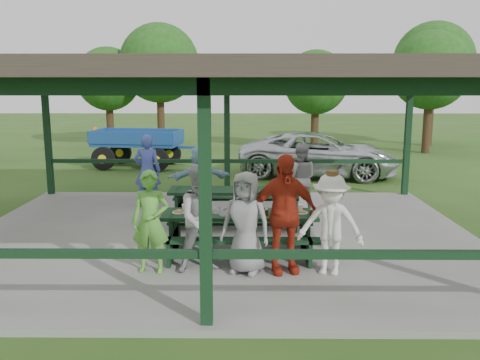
{
  "coord_description": "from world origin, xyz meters",
  "views": [
    {
      "loc": [
        0.47,
        -9.68,
        3.02
      ],
      "look_at": [
        0.38,
        -0.3,
        1.26
      ],
      "focal_mm": 38.0,
      "sensor_mm": 36.0,
      "label": 1
    }
  ],
  "objects_px": {
    "contestant_green": "(151,222)",
    "contestant_red": "(283,214)",
    "pickup_truck": "(319,155)",
    "picnic_table_far": "(236,202)",
    "farm_trailer": "(138,147)",
    "spectator_lblue": "(200,179)",
    "contestant_grey_mid": "(246,223)",
    "contestant_white_fedora": "(331,224)",
    "spectator_blue": "(147,171)",
    "contestant_grey_left": "(203,218)",
    "spectator_grey": "(300,178)",
    "picnic_table_near": "(240,228)"
  },
  "relations": [
    {
      "from": "pickup_truck",
      "to": "farm_trailer",
      "type": "relative_size",
      "value": 1.22
    },
    {
      "from": "picnic_table_far",
      "to": "spectator_grey",
      "type": "distance_m",
      "value": 1.78
    },
    {
      "from": "picnic_table_far",
      "to": "contestant_red",
      "type": "bearing_deg",
      "value": -74.17
    },
    {
      "from": "spectator_lblue",
      "to": "contestant_grey_mid",
      "type": "bearing_deg",
      "value": 89.16
    },
    {
      "from": "contestant_red",
      "to": "farm_trailer",
      "type": "height_order",
      "value": "contestant_red"
    },
    {
      "from": "contestant_green",
      "to": "spectator_grey",
      "type": "xyz_separation_m",
      "value": [
        2.74,
        3.8,
        -0.0
      ]
    },
    {
      "from": "spectator_lblue",
      "to": "spectator_blue",
      "type": "height_order",
      "value": "spectator_blue"
    },
    {
      "from": "contestant_green",
      "to": "contestant_white_fedora",
      "type": "bearing_deg",
      "value": 4.28
    },
    {
      "from": "contestant_grey_left",
      "to": "contestant_red",
      "type": "distance_m",
      "value": 1.26
    },
    {
      "from": "spectator_lblue",
      "to": "contestant_green",
      "type": "bearing_deg",
      "value": 66.73
    },
    {
      "from": "contestant_grey_left",
      "to": "spectator_lblue",
      "type": "bearing_deg",
      "value": 77.54
    },
    {
      "from": "contestant_grey_mid",
      "to": "spectator_blue",
      "type": "bearing_deg",
      "value": 138.29
    },
    {
      "from": "pickup_truck",
      "to": "contestant_green",
      "type": "bearing_deg",
      "value": 167.47
    },
    {
      "from": "contestant_white_fedora",
      "to": "spectator_grey",
      "type": "distance_m",
      "value": 3.86
    },
    {
      "from": "picnic_table_far",
      "to": "spectator_grey",
      "type": "bearing_deg",
      "value": 33.43
    },
    {
      "from": "contestant_red",
      "to": "contestant_white_fedora",
      "type": "bearing_deg",
      "value": -18.63
    },
    {
      "from": "contestant_red",
      "to": "spectator_grey",
      "type": "relative_size",
      "value": 1.16
    },
    {
      "from": "contestant_green",
      "to": "spectator_lblue",
      "type": "xyz_separation_m",
      "value": [
        0.46,
        3.72,
        -0.02
      ]
    },
    {
      "from": "spectator_blue",
      "to": "pickup_truck",
      "type": "bearing_deg",
      "value": -135.35
    },
    {
      "from": "contestant_red",
      "to": "contestant_white_fedora",
      "type": "height_order",
      "value": "contestant_red"
    },
    {
      "from": "contestant_white_fedora",
      "to": "spectator_blue",
      "type": "relative_size",
      "value": 0.93
    },
    {
      "from": "contestant_grey_mid",
      "to": "spectator_lblue",
      "type": "height_order",
      "value": "contestant_grey_mid"
    },
    {
      "from": "picnic_table_near",
      "to": "contestant_grey_mid",
      "type": "height_order",
      "value": "contestant_grey_mid"
    },
    {
      "from": "contestant_green",
      "to": "contestant_white_fedora",
      "type": "height_order",
      "value": "contestant_white_fedora"
    },
    {
      "from": "picnic_table_far",
      "to": "pickup_truck",
      "type": "bearing_deg",
      "value": 67.17
    },
    {
      "from": "contestant_green",
      "to": "contestant_red",
      "type": "relative_size",
      "value": 0.86
    },
    {
      "from": "contestant_red",
      "to": "spectator_grey",
      "type": "height_order",
      "value": "contestant_red"
    },
    {
      "from": "pickup_truck",
      "to": "spectator_blue",
      "type": "bearing_deg",
      "value": 145.67
    },
    {
      "from": "picnic_table_far",
      "to": "spectator_lblue",
      "type": "bearing_deg",
      "value": 132.84
    },
    {
      "from": "contestant_green",
      "to": "spectator_blue",
      "type": "bearing_deg",
      "value": 106.61
    },
    {
      "from": "spectator_blue",
      "to": "contestant_white_fedora",
      "type": "bearing_deg",
      "value": 129.45
    },
    {
      "from": "picnic_table_far",
      "to": "farm_trailer",
      "type": "xyz_separation_m",
      "value": [
        -3.76,
        8.12,
        0.16
      ]
    },
    {
      "from": "contestant_grey_mid",
      "to": "spectator_grey",
      "type": "xyz_separation_m",
      "value": [
        1.25,
        3.81,
        0.0
      ]
    },
    {
      "from": "picnic_table_far",
      "to": "spectator_blue",
      "type": "height_order",
      "value": "spectator_blue"
    },
    {
      "from": "contestant_grey_mid",
      "to": "contestant_white_fedora",
      "type": "height_order",
      "value": "contestant_white_fedora"
    },
    {
      "from": "picnic_table_far",
      "to": "contestant_white_fedora",
      "type": "bearing_deg",
      "value": -62.2
    },
    {
      "from": "contestant_grey_left",
      "to": "farm_trailer",
      "type": "distance_m",
      "value": 11.37
    },
    {
      "from": "contestant_grey_mid",
      "to": "spectator_blue",
      "type": "relative_size",
      "value": 0.91
    },
    {
      "from": "spectator_blue",
      "to": "picnic_table_far",
      "type": "bearing_deg",
      "value": 144.28
    },
    {
      "from": "picnic_table_near",
      "to": "contestant_white_fedora",
      "type": "distance_m",
      "value": 1.7
    },
    {
      "from": "spectator_grey",
      "to": "spectator_lblue",
      "type": "bearing_deg",
      "value": 10.34
    },
    {
      "from": "contestant_green",
      "to": "contestant_white_fedora",
      "type": "relative_size",
      "value": 0.99
    },
    {
      "from": "picnic_table_near",
      "to": "contestant_grey_mid",
      "type": "bearing_deg",
      "value": -83.08
    },
    {
      "from": "contestant_grey_left",
      "to": "contestant_white_fedora",
      "type": "xyz_separation_m",
      "value": [
        1.99,
        -0.13,
        -0.06
      ]
    },
    {
      "from": "picnic_table_near",
      "to": "contestant_red",
      "type": "bearing_deg",
      "value": -49.66
    },
    {
      "from": "spectator_blue",
      "to": "spectator_lblue",
      "type": "bearing_deg",
      "value": 153.84
    },
    {
      "from": "contestant_red",
      "to": "contestant_white_fedora",
      "type": "relative_size",
      "value": 1.15
    },
    {
      "from": "spectator_grey",
      "to": "spectator_blue",
      "type": "bearing_deg",
      "value": -0.55
    },
    {
      "from": "contestant_white_fedora",
      "to": "pickup_truck",
      "type": "xyz_separation_m",
      "value": [
        1.14,
        9.22,
        -0.17
      ]
    },
    {
      "from": "contestant_grey_left",
      "to": "pickup_truck",
      "type": "relative_size",
      "value": 0.33
    }
  ]
}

